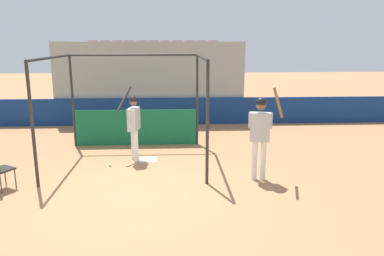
{
  "coord_description": "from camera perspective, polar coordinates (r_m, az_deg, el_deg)",
  "views": [
    {
      "loc": [
        0.82,
        -7.18,
        3.07
      ],
      "look_at": [
        1.29,
        1.54,
        1.03
      ],
      "focal_mm": 35.0,
      "sensor_mm": 36.0,
      "label": 1
    }
  ],
  "objects": [
    {
      "name": "bleacher_section",
      "position": [
        15.95,
        -6.06,
        7.53
      ],
      "size": [
        7.05,
        4.0,
        3.08
      ],
      "color": "#9E9E99",
      "rests_on": "ground"
    },
    {
      "name": "home_plate",
      "position": [
        10.0,
        -6.65,
        -4.79
      ],
      "size": [
        0.44,
        0.44,
        0.02
      ],
      "color": "white",
      "rests_on": "ground"
    },
    {
      "name": "ground_plane",
      "position": [
        7.85,
        -8.98,
        -10.07
      ],
      "size": [
        60.0,
        60.0,
        0.0
      ],
      "primitive_type": "plane",
      "color": "#A8754C"
    },
    {
      "name": "baseball",
      "position": [
        9.64,
        -12.4,
        -5.53
      ],
      "size": [
        0.07,
        0.07,
        0.07
      ],
      "color": "white",
      "rests_on": "ground"
    },
    {
      "name": "player_batter",
      "position": [
        9.78,
        -8.9,
        0.95
      ],
      "size": [
        0.57,
        0.97,
        1.89
      ],
      "rotation": [
        0.0,
        0.0,
        1.38
      ],
      "color": "white",
      "rests_on": "ground"
    },
    {
      "name": "batting_cage",
      "position": [
        10.61,
        -8.89,
        2.56
      ],
      "size": [
        3.72,
        3.33,
        2.71
      ],
      "color": "#282828",
      "rests_on": "ground"
    },
    {
      "name": "player_waiting",
      "position": [
        8.39,
        10.39,
        -0.28
      ],
      "size": [
        0.8,
        0.49,
        2.16
      ],
      "rotation": [
        0.0,
        0.0,
        -0.25
      ],
      "color": "white",
      "rests_on": "ground"
    },
    {
      "name": "outfield_wall",
      "position": [
        14.06,
        -6.37,
        2.52
      ],
      "size": [
        24.0,
        0.12,
        1.0
      ],
      "color": "navy",
      "rests_on": "ground"
    }
  ]
}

